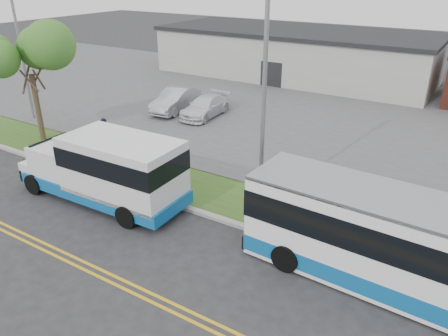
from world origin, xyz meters
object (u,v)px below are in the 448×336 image
Objects in this scene: parked_car_a at (176,100)px; tree_west at (28,55)px; streetlight_near at (263,92)px; transit_bus at (424,253)px; shuttle_bus at (109,168)px; parked_car_b at (205,107)px; streetlight_far at (21,54)px; pedestrian at (105,134)px.

tree_west is at bearing -116.63° from parked_car_a.
transit_bus is at bearing -17.38° from streetlight_near.
tree_west reaches higher than parked_car_a.
shuttle_bus is 1.78× the size of parked_car_b.
tree_west is 22.23m from transit_bus.
streetlight_far is 12.46m from parked_car_b.
streetlight_near reaches higher than pedestrian.
transit_bus is (25.80, -4.81, -2.86)m from streetlight_far.
parked_car_b is (1.29, 8.10, -0.27)m from pedestrian.
shuttle_bus is 6.17m from pedestrian.
transit_bus is 17.59m from pedestrian.
parked_car_a is at bearing 179.38° from parked_car_b.
streetlight_near is at bearing -8.05° from streetlight_far.
transit_bus reaches higher than pedestrian.
parked_car_a is (-11.65, 9.26, -4.34)m from streetlight_near.
shuttle_bus is at bearing 123.08° from pedestrian.
streetlight_far reaches higher than shuttle_bus.
shuttle_bus reaches higher than parked_car_b.
streetlight_far reaches higher than transit_bus.
streetlight_far is 1.67× the size of parked_car_a.
transit_bus is at bearing -39.08° from parked_car_b.
streetlight_far is 1.71× the size of parked_car_b.
tree_west is at bearing 158.67° from shuttle_bus.
tree_west is 11.50m from parked_car_b.
pedestrian is 0.40× the size of parked_car_a.
parked_car_b is at bearing -3.10° from parked_car_a.
pedestrian is at bearing -9.40° from streetlight_far.
tree_west is 4.62m from streetlight_far.
parked_car_a is (7.35, 6.57, -3.59)m from streetlight_far.
pedestrian is (4.55, 0.80, -4.08)m from tree_west.
streetlight_near is at bearing 158.06° from pedestrian.
shuttle_bus is at bearing -174.14° from transit_bus.
parked_car_b is (2.49, 0.12, -0.11)m from parked_car_a.
parked_car_b is (-15.96, 11.50, -0.84)m from transit_bus.
parked_car_b is (-3.27, 12.20, -0.91)m from shuttle_bus.
shuttle_bus is 4.39× the size of pedestrian.
parked_car_b is at bearing -114.03° from pedestrian.
parked_car_b is (-9.16, 9.38, -4.45)m from streetlight_near.
streetlight_near is 0.81× the size of transit_bus.
shuttle_bus is at bearing -70.28° from parked_car_a.
pedestrian is (8.55, -1.42, -3.43)m from streetlight_far.
transit_bus is 19.69m from parked_car_b.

